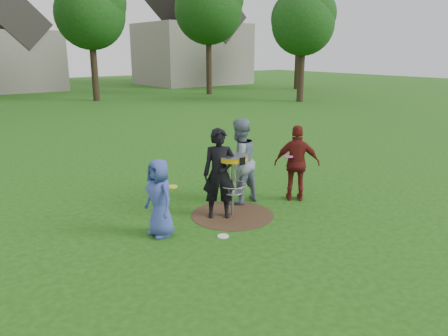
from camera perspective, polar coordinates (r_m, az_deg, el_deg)
ground at (r=9.58m, az=1.09°, el=-6.16°), size 100.00×100.00×0.00m
dirt_patch at (r=9.58m, az=1.09°, el=-6.14°), size 1.80×1.80×0.01m
player_blue at (r=8.42m, az=-8.43°, el=-3.89°), size 0.52×0.77×1.52m
player_black at (r=9.17m, az=-0.59°, el=-0.76°), size 0.84×0.78×1.93m
player_grey at (r=10.07m, az=1.99°, el=0.87°), size 0.99×0.79×1.99m
player_maroon at (r=10.41m, az=9.51°, el=0.61°), size 1.07×1.05×1.81m
disc_on_grass at (r=8.53m, az=-0.12°, el=-8.89°), size 0.22×0.22×0.02m
disc_golf_basket at (r=9.26m, az=1.13°, el=-0.27°), size 0.66×0.67×1.38m
held_discs at (r=9.36m, az=1.44°, el=0.49°), size 3.26×0.70×0.31m
house_row at (r=41.37m, az=-23.64°, el=14.93°), size 44.50×10.65×11.62m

